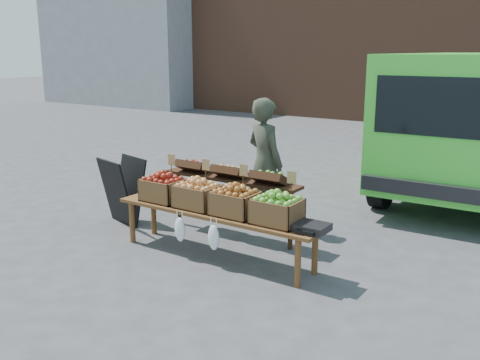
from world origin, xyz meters
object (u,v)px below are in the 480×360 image
Objects in this scene: delivery_van at (478,126)px; display_bench at (216,234)px; crate_green_apples at (277,212)px; chalkboard_sign at (123,191)px; crate_golden_apples at (163,190)px; vendor at (265,163)px; weighing_scale at (312,227)px; crate_red_apples at (235,204)px; back_table at (231,198)px; crate_russet_pears at (198,196)px.

display_bench is at bearing -113.05° from delivery_van.
delivery_van reaches higher than crate_green_apples.
crate_golden_apples is at bearing -1.72° from chalkboard_sign.
vendor is 1.98m from weighing_scale.
delivery_van is 10.56× the size of crate_red_apples.
crate_golden_apples is (-2.73, -4.80, -0.47)m from delivery_van.
back_table reaches higher than crate_russet_pears.
crate_red_apples is (0.55, 0.00, 0.00)m from crate_russet_pears.
delivery_van is at bearing 71.23° from crate_red_apples.
chalkboard_sign reaches higher than crate_red_apples.
delivery_van is 10.56× the size of crate_green_apples.
delivery_van is at bearing 60.37° from crate_golden_apples.
crate_green_apples is (-1.08, -4.80, -0.47)m from delivery_van.
chalkboard_sign is at bearing 169.55° from crate_russet_pears.
chalkboard_sign reaches higher than weighing_scale.
vendor is 1.52m from crate_golden_apples.
crate_russet_pears is (0.02, -0.72, 0.19)m from back_table.
crate_red_apples is (1.10, 0.00, 0.00)m from crate_golden_apples.
weighing_scale is at bearing 157.04° from vendor.
back_table is at bearing 112.27° from display_bench.
back_table is 4.20× the size of crate_russet_pears.
chalkboard_sign is at bearing 173.77° from crate_green_apples.
weighing_scale is (1.52, 0.00, -0.10)m from crate_russet_pears.
crate_green_apples is 0.44m from weighing_scale.
delivery_van is 10.56× the size of crate_golden_apples.
back_table is at bearing 29.19° from chalkboard_sign.
crate_russet_pears is at bearing 3.57° from chalkboard_sign.
crate_russet_pears is at bearing 180.00° from display_bench.
display_bench is at bearing 0.00° from crate_russet_pears.
display_bench is 1.29m from weighing_scale.
display_bench is at bearing 180.00° from crate_green_apples.
chalkboard_sign is at bearing -131.32° from delivery_van.
crate_green_apples is (1.65, 0.00, 0.00)m from crate_golden_apples.
vendor is 5.29× the size of weighing_scale.
delivery_van is at bearing 77.31° from crate_green_apples.
chalkboard_sign is 1.11m from crate_golden_apples.
delivery_van is 4.03m from vendor.
chalkboard_sign is (-3.77, -4.51, -0.70)m from delivery_van.
crate_golden_apples and crate_russet_pears have the same top height.
back_table is 0.74m from crate_russet_pears.
weighing_scale is (1.25, 0.00, 0.33)m from display_bench.
crate_golden_apples is at bearing 180.00° from crate_russet_pears.
back_table is 0.78× the size of display_bench.
crate_golden_apples is (-0.53, -0.72, 0.19)m from back_table.
delivery_van is 5.49× the size of chalkboard_sign.
weighing_scale is (2.07, 0.00, -0.10)m from crate_golden_apples.
display_bench is 5.40× the size of crate_red_apples.
crate_red_apples is at bearing 0.00° from display_bench.
chalkboard_sign is 0.46× the size of back_table.
delivery_van is 5.09m from crate_red_apples.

